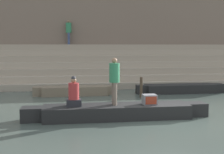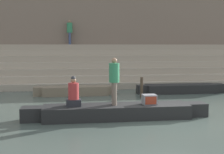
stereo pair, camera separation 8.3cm
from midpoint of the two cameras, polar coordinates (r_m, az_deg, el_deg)
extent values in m
plane|color=#47544C|center=(11.55, 9.76, -7.54)|extent=(120.00, 120.00, 0.00)
cube|color=tan|center=(21.04, 1.30, -0.92)|extent=(36.00, 4.40, 0.39)
cube|color=#B2A28D|center=(21.31, 1.16, 0.22)|extent=(36.00, 3.77, 0.39)
cube|color=tan|center=(21.59, 1.02, 1.32)|extent=(36.00, 3.14, 0.39)
cube|color=#B2A28D|center=(21.87, 0.88, 2.40)|extent=(36.00, 2.52, 0.39)
cube|color=tan|center=(22.16, 0.75, 3.46)|extent=(36.00, 1.89, 0.39)
cube|color=#B2A28D|center=(22.46, 0.63, 4.48)|extent=(36.00, 1.26, 0.39)
cube|color=tan|center=(22.76, 0.50, 5.48)|extent=(36.00, 0.63, 0.39)
cube|color=#7F6B5B|center=(23.68, 0.16, 7.70)|extent=(34.20, 1.20, 6.89)
cube|color=#4C4037|center=(23.17, 0.38, -0.05)|extent=(34.20, 0.12, 0.60)
cube|color=black|center=(11.42, 0.68, -6.34)|extent=(5.29, 1.22, 0.49)
cube|color=beige|center=(11.37, 0.69, -5.24)|extent=(4.87, 1.12, 0.05)
cube|color=black|center=(12.26, 14.82, -5.69)|extent=(0.74, 0.67, 0.49)
cube|color=black|center=(11.35, -14.64, -6.60)|extent=(0.74, 0.67, 0.49)
cylinder|color=olive|center=(11.99, -3.62, -5.05)|extent=(2.20, 0.04, 0.04)
cylinder|color=#756656|center=(11.41, 0.15, -2.97)|extent=(0.16, 0.16, 0.83)
cylinder|color=#756656|center=(11.21, 0.31, -3.13)|extent=(0.16, 0.16, 0.83)
cylinder|color=#338456|center=(11.22, 0.23, 0.78)|extent=(0.37, 0.37, 0.69)
sphere|color=#9E7556|center=(11.19, 0.23, 3.04)|extent=(0.20, 0.20, 0.20)
cube|color=#28282D|center=(11.21, -7.20, -4.69)|extent=(0.52, 0.41, 0.24)
cylinder|color=#B23333|center=(11.14, -7.23, -2.60)|extent=(0.37, 0.37, 0.59)
sphere|color=#9E7556|center=(11.09, -7.25, -0.60)|extent=(0.20, 0.20, 0.20)
sphere|color=#333338|center=(11.09, -7.26, -0.25)|extent=(0.17, 0.17, 0.17)
cube|color=slate|center=(11.51, 6.66, -4.10)|extent=(0.49, 0.44, 0.37)
cube|color=#99331E|center=(11.30, 6.96, -4.29)|extent=(0.41, 0.02, 0.29)
cube|color=black|center=(17.91, 12.27, -2.09)|extent=(3.94, 1.05, 0.48)
cube|color=#993328|center=(17.88, 12.28, -1.41)|extent=(3.62, 0.95, 0.05)
cube|color=black|center=(18.82, 18.68, -1.89)|extent=(0.55, 0.58, 0.48)
cube|color=black|center=(17.25, 5.27, -2.28)|extent=(0.55, 0.58, 0.48)
cube|color=#756651|center=(16.80, -6.93, -2.51)|extent=(3.43, 1.05, 0.48)
cube|color=#993328|center=(16.77, -6.94, -1.79)|extent=(3.15, 0.95, 0.05)
cube|color=#756651|center=(16.97, -0.31, -2.39)|extent=(0.48, 0.58, 0.48)
cube|color=#756651|center=(16.87, -13.59, -2.60)|extent=(0.48, 0.58, 0.48)
cylinder|color=#473828|center=(15.99, 5.22, -1.88)|extent=(0.15, 0.15, 1.04)
cylinder|color=#3D4C75|center=(22.60, -8.02, 6.97)|extent=(0.17, 0.17, 0.83)
cylinder|color=#3D4C75|center=(22.38, -8.01, 6.98)|extent=(0.17, 0.17, 0.83)
cylinder|color=#338456|center=(22.52, -8.04, 8.91)|extent=(0.39, 0.39, 0.69)
sphere|color=#9E7556|center=(22.55, -8.06, 10.04)|extent=(0.20, 0.20, 0.20)
camera|label=1|loc=(0.04, -90.19, -0.02)|focal=50.00mm
camera|label=2|loc=(0.04, 89.81, 0.02)|focal=50.00mm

